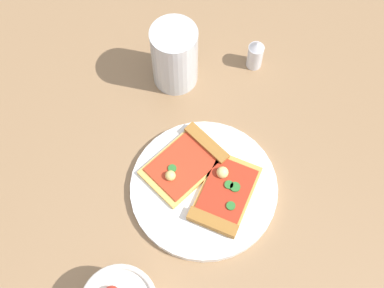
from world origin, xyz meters
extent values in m
plane|color=#93704C|center=(0.00, 0.00, 0.00)|extent=(2.40, 2.40, 0.00)
cylinder|color=white|center=(0.01, 0.01, 0.01)|extent=(0.24, 0.24, 0.01)
cube|color=gold|center=(-0.02, 0.00, 0.02)|extent=(0.10, 0.14, 0.01)
cube|color=#A36B2D|center=(-0.03, 0.05, 0.02)|extent=(0.08, 0.04, 0.01)
cube|color=#B22D19|center=(-0.02, 0.00, 0.02)|extent=(0.09, 0.12, 0.00)
cylinder|color=#2D722D|center=(-0.03, -0.01, 0.03)|extent=(0.02, 0.02, 0.00)
cylinder|color=#2D722D|center=(-0.02, -0.01, 0.03)|extent=(0.01, 0.01, 0.00)
sphere|color=#F2D87F|center=(0.00, -0.02, 0.03)|extent=(0.02, 0.02, 0.02)
cylinder|color=#2D722D|center=(-0.04, 0.02, 0.03)|extent=(0.01, 0.01, 0.00)
cube|color=#E5B256|center=(0.06, 0.00, 0.02)|extent=(0.11, 0.14, 0.01)
cube|color=#A36B2D|center=(0.05, -0.05, 0.02)|extent=(0.09, 0.04, 0.02)
cube|color=red|center=(0.06, 0.00, 0.02)|extent=(0.10, 0.12, 0.00)
sphere|color=#EAD172|center=(0.07, 0.03, 0.03)|extent=(0.02, 0.02, 0.02)
cylinder|color=#2D722D|center=(0.07, 0.02, 0.03)|extent=(0.01, 0.01, 0.00)
cylinder|color=silver|center=(0.18, -0.14, 0.06)|extent=(0.08, 0.08, 0.13)
cylinder|color=black|center=(0.18, -0.14, 0.05)|extent=(0.07, 0.07, 0.08)
cube|color=white|center=(0.20, -0.15, 0.08)|extent=(0.02, 0.02, 0.02)
cube|color=white|center=(0.17, -0.13, 0.08)|extent=(0.03, 0.03, 0.02)
cylinder|color=silver|center=(0.08, -0.25, 0.03)|extent=(0.03, 0.03, 0.05)
cone|color=silver|center=(0.08, -0.25, 0.06)|extent=(0.03, 0.03, 0.01)
camera|label=1|loc=(-0.15, 0.28, 0.82)|focal=49.80mm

